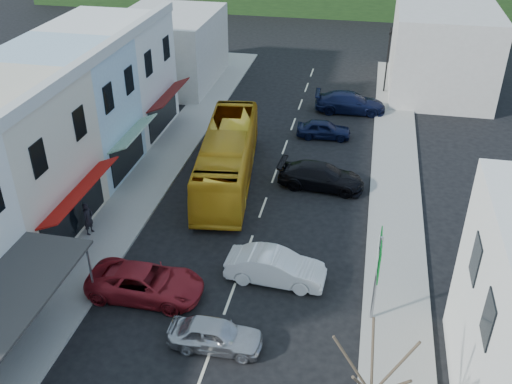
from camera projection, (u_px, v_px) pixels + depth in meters
name	position (u px, v px, depth m)	size (l,w,h in m)	color
ground	(230.00, 298.00, 26.21)	(120.00, 120.00, 0.00)	black
sidewalk_left	(152.00, 177.00, 35.88)	(3.00, 52.00, 0.15)	gray
sidewalk_right	(395.00, 202.00, 33.29)	(3.00, 52.00, 0.15)	gray
shopfront_row	(24.00, 149.00, 30.52)	(8.25, 30.00, 8.00)	white
distant_block_left	(169.00, 49.00, 49.46)	(8.00, 10.00, 6.00)	#B7B2A8
distant_block_right	(442.00, 49.00, 47.76)	(8.00, 12.00, 7.00)	#B7B2A8
bus	(228.00, 159.00, 34.81)	(2.50, 11.60, 3.10)	gold
car_silver	(215.00, 334.00, 23.30)	(1.80, 4.40, 1.40)	#B1B1B6
car_white	(275.00, 269.00, 26.97)	(1.80, 4.40, 1.40)	silver
car_red	(146.00, 283.00, 26.05)	(1.90, 4.60, 1.40)	maroon
car_black_near	(321.00, 177.00, 34.59)	(1.84, 4.50, 1.40)	black
car_navy_mid	(324.00, 129.00, 40.66)	(1.80, 4.40, 1.40)	black
car_navy_far	(350.00, 104.00, 44.72)	(1.84, 4.50, 1.40)	black
pedestrian_left	(88.00, 220.00, 30.04)	(0.60, 0.40, 1.70)	black
direction_sign	(376.00, 280.00, 23.88)	(0.24, 2.00, 4.43)	#055417
traffic_signal	(387.00, 61.00, 47.24)	(0.94, 1.24, 5.57)	black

